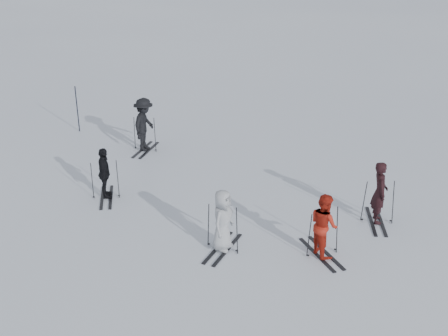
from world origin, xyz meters
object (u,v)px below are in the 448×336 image
skier_red (324,226)px  skier_grey (223,221)px  skier_uphill_left (104,174)px  skier_near_dark (380,193)px  skier_uphill_far (144,125)px  piste_marker (77,109)px

skier_red → skier_grey: 2.47m
skier_red → skier_uphill_left: size_ratio=1.04×
skier_near_dark → skier_grey: size_ratio=1.09×
skier_near_dark → skier_uphill_far: (-5.14, 7.25, 0.09)m
skier_red → piste_marker: piste_marker is taller
skier_near_dark → piste_marker: piste_marker is taller
skier_uphill_left → skier_grey: bearing=-138.7°
skier_near_dark → skier_uphill_left: size_ratio=1.12×
piste_marker → skier_red: bearing=-65.4°
skier_uphill_left → skier_uphill_far: skier_uphill_far is taller
skier_near_dark → skier_grey: skier_near_dark is taller
skier_near_dark → skier_red: (-2.18, -1.08, -0.07)m
skier_red → skier_uphill_left: 6.73m
skier_near_dark → skier_uphill_left: 7.85m
skier_grey → skier_uphill_far: skier_uphill_far is taller
skier_uphill_left → skier_uphill_far: bearing=-18.3°
skier_grey → skier_uphill_left: bearing=74.3°
skier_grey → skier_near_dark: bearing=-47.0°
skier_near_dark → skier_grey: 4.46m
skier_red → skier_grey: size_ratio=1.01×
skier_grey → skier_uphill_far: (-0.68, 7.38, 0.17)m
piste_marker → skier_near_dark: bearing=-54.2°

